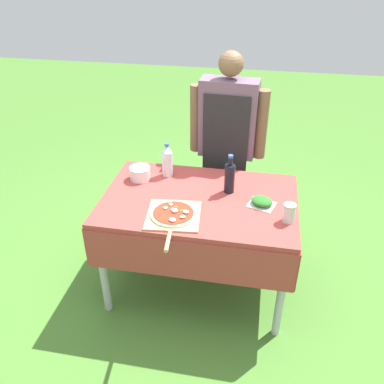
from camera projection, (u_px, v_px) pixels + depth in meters
name	position (u px, v px, depth m)	size (l,w,h in m)	color
ground_plane	(198.00, 282.00, 3.04)	(12.00, 12.00, 0.00)	#477A2D
prep_table	(199.00, 210.00, 2.70)	(1.28, 0.85, 0.75)	#A83D38
person_cook	(227.00, 137.00, 3.08)	(0.58, 0.21, 1.55)	#70604C
pizza_on_peel	(173.00, 215.00, 2.46)	(0.35, 0.51, 0.05)	tan
oil_bottle	(230.00, 178.00, 2.66)	(0.07, 0.07, 0.27)	black
water_bottle	(167.00, 160.00, 2.85)	(0.08, 0.08, 0.25)	silver
herb_container	(262.00, 202.00, 2.56)	(0.19, 0.18, 0.05)	silver
mixing_tub	(140.00, 173.00, 2.83)	(0.14, 0.14, 0.09)	silver
sauce_jar	(289.00, 214.00, 2.40)	(0.07, 0.07, 0.12)	silver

